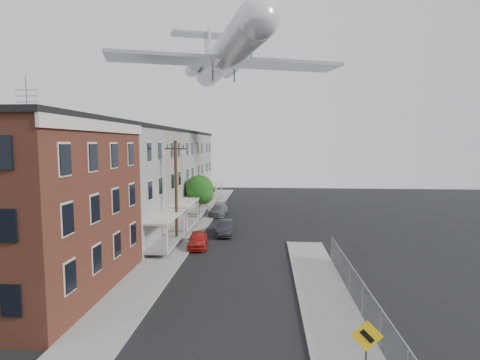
# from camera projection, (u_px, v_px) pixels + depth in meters

# --- Properties ---
(sidewalk_left) EXTENTS (3.00, 62.00, 0.12)m
(sidewalk_left) POSITION_uv_depth(u_px,v_px,m) (192.00, 228.00, 38.54)
(sidewalk_left) COLOR gray
(sidewalk_left) RESTS_ON ground
(sidewalk_right) EXTENTS (3.00, 26.00, 0.12)m
(sidewalk_right) POSITION_uv_depth(u_px,v_px,m) (329.00, 307.00, 19.89)
(sidewalk_right) COLOR gray
(sidewalk_right) RESTS_ON ground
(curb_left) EXTENTS (0.15, 62.00, 0.14)m
(curb_left) POSITION_uv_depth(u_px,v_px,m) (206.00, 228.00, 38.44)
(curb_left) COLOR gray
(curb_left) RESTS_ON ground
(curb_right) EXTENTS (0.15, 26.00, 0.14)m
(curb_right) POSITION_uv_depth(u_px,v_px,m) (301.00, 306.00, 20.00)
(curb_right) COLOR gray
(curb_right) RESTS_ON ground
(corner_building) EXTENTS (10.31, 12.30, 12.15)m
(corner_building) POSITION_uv_depth(u_px,v_px,m) (21.00, 206.00, 21.62)
(corner_building) COLOR #361911
(corner_building) RESTS_ON ground
(row_house_a) EXTENTS (11.98, 7.00, 10.30)m
(row_house_a) POSITION_uv_depth(u_px,v_px,m) (96.00, 187.00, 31.06)
(row_house_a) COLOR slate
(row_house_a) RESTS_ON ground
(row_house_b) EXTENTS (11.98, 7.00, 10.30)m
(row_house_b) POSITION_uv_depth(u_px,v_px,m) (127.00, 179.00, 38.00)
(row_house_b) COLOR gray
(row_house_b) RESTS_ON ground
(row_house_c) EXTENTS (11.98, 7.00, 10.30)m
(row_house_c) POSITION_uv_depth(u_px,v_px,m) (149.00, 173.00, 44.95)
(row_house_c) COLOR slate
(row_house_c) RESTS_ON ground
(row_house_d) EXTENTS (11.98, 7.00, 10.30)m
(row_house_d) POSITION_uv_depth(u_px,v_px,m) (165.00, 169.00, 51.90)
(row_house_d) COLOR gray
(row_house_d) RESTS_ON ground
(row_house_e) EXTENTS (11.98, 7.00, 10.30)m
(row_house_e) POSITION_uv_depth(u_px,v_px,m) (177.00, 166.00, 58.85)
(row_house_e) COLOR slate
(row_house_e) RESTS_ON ground
(chainlink_fence) EXTENTS (0.06, 18.06, 1.90)m
(chainlink_fence) POSITION_uv_depth(u_px,v_px,m) (363.00, 299.00, 18.70)
(chainlink_fence) COLOR gray
(chainlink_fence) RESTS_ON ground
(warning_sign) EXTENTS (1.10, 0.11, 2.80)m
(warning_sign) POSITION_uv_depth(u_px,v_px,m) (367.00, 346.00, 12.73)
(warning_sign) COLOR #515156
(warning_sign) RESTS_ON ground
(utility_pole) EXTENTS (1.80, 0.26, 9.00)m
(utility_pole) POSITION_uv_depth(u_px,v_px,m) (176.00, 191.00, 32.14)
(utility_pole) COLOR black
(utility_pole) RESTS_ON ground
(street_tree) EXTENTS (3.22, 3.20, 5.20)m
(street_tree) POSITION_uv_depth(u_px,v_px,m) (200.00, 191.00, 42.09)
(street_tree) COLOR black
(street_tree) RESTS_ON ground
(car_near) EXTENTS (2.02, 4.06, 1.33)m
(car_near) POSITION_uv_depth(u_px,v_px,m) (198.00, 240.00, 31.50)
(car_near) COLOR #B51D17
(car_near) RESTS_ON ground
(car_mid) EXTENTS (1.76, 4.25, 1.37)m
(car_mid) POSITION_uv_depth(u_px,v_px,m) (225.00, 228.00, 35.84)
(car_mid) COLOR black
(car_mid) RESTS_ON ground
(car_far) EXTENTS (2.04, 4.68, 1.34)m
(car_far) POSITION_uv_depth(u_px,v_px,m) (219.00, 210.00, 45.44)
(car_far) COLOR slate
(car_far) RESTS_ON ground
(airplane) EXTENTS (25.21, 28.85, 8.37)m
(airplane) POSITION_uv_depth(u_px,v_px,m) (224.00, 56.00, 42.03)
(airplane) COLOR silver
(airplane) RESTS_ON ground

